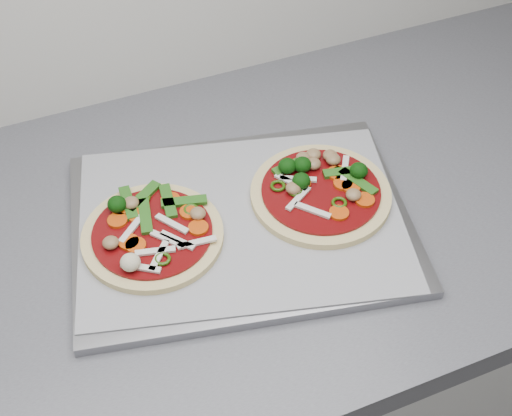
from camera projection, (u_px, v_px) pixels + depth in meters
name	position (u px, v px, depth m)	size (l,w,h in m)	color
base_cabinet	(287.00, 379.00, 1.29)	(3.60, 0.60, 0.86)	silver
countertop	(298.00, 209.00, 0.96)	(3.60, 0.60, 0.04)	slate
baking_tray	(241.00, 223.00, 0.91)	(0.42, 0.31, 0.01)	gray
parchment	(241.00, 219.00, 0.90)	(0.40, 0.29, 0.00)	#A1A2A7
pizza_left	(151.00, 232.00, 0.87)	(0.20, 0.20, 0.03)	#D2BB81
pizza_right	(320.00, 189.00, 0.92)	(0.23, 0.23, 0.03)	#D2BB81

